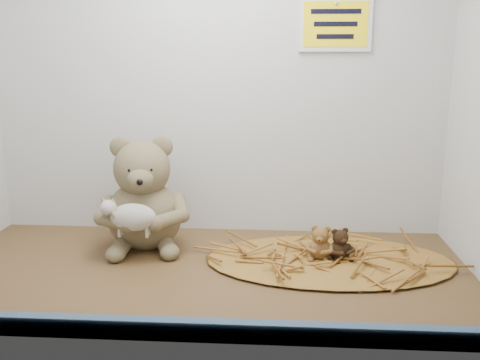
# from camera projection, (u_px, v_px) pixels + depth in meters

# --- Properties ---
(alcove_shell) EXTENTS (1.20, 0.60, 0.90)m
(alcove_shell) POSITION_uv_depth(u_px,v_px,m) (207.00, 67.00, 1.18)
(alcove_shell) COLOR #493419
(alcove_shell) RESTS_ON ground
(front_rail) EXTENTS (1.19, 0.02, 0.04)m
(front_rail) POSITION_uv_depth(u_px,v_px,m) (183.00, 329.00, 0.92)
(front_rail) COLOR #375469
(front_rail) RESTS_ON shelf_floor
(straw_bed) EXTENTS (0.58, 0.34, 0.01)m
(straw_bed) POSITION_uv_depth(u_px,v_px,m) (329.00, 260.00, 1.26)
(straw_bed) COLOR brown
(straw_bed) RESTS_ON shelf_floor
(main_teddy) EXTENTS (0.27, 0.28, 0.28)m
(main_teddy) POSITION_uv_depth(u_px,v_px,m) (143.00, 192.00, 1.33)
(main_teddy) COLOR olive
(main_teddy) RESTS_ON shelf_floor
(toy_lamb) EXTENTS (0.14, 0.09, 0.09)m
(toy_lamb) POSITION_uv_depth(u_px,v_px,m) (133.00, 217.00, 1.24)
(toy_lamb) COLOR beige
(toy_lamb) RESTS_ON main_teddy
(mini_teddy_tan) EXTENTS (0.08, 0.08, 0.08)m
(mini_teddy_tan) POSITION_uv_depth(u_px,v_px,m) (320.00, 241.00, 1.25)
(mini_teddy_tan) COLOR brown
(mini_teddy_tan) RESTS_ON straw_bed
(mini_teddy_brown) EXTENTS (0.08, 0.08, 0.08)m
(mini_teddy_brown) POSITION_uv_depth(u_px,v_px,m) (340.00, 243.00, 1.24)
(mini_teddy_brown) COLOR black
(mini_teddy_brown) RESTS_ON straw_bed
(wall_sign) EXTENTS (0.16, 0.01, 0.11)m
(wall_sign) POSITION_uv_depth(u_px,v_px,m) (335.00, 24.00, 1.34)
(wall_sign) COLOR yellow
(wall_sign) RESTS_ON back_wall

